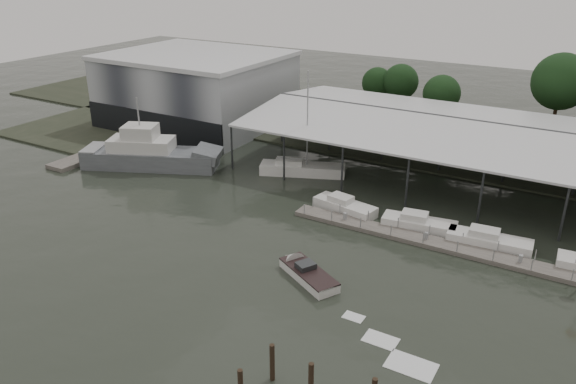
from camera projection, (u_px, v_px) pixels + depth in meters
The scene contains 13 objects.
ground at pixel (234, 251), 49.08m from camera, with size 200.00×200.00×0.00m, color #252B23.
land_strip_far at pixel (401, 130), 82.27m from camera, with size 140.00×30.00×0.30m.
land_strip_west at pixel (142, 112), 91.48m from camera, with size 20.00×40.00×0.30m.
storage_warehouse at pixel (197, 89), 83.78m from camera, with size 24.50×20.50×10.50m.
covered_boat_shed at pixel (510, 132), 60.87m from camera, with size 58.24×24.00×6.96m.
trawler_dock at pixel (111, 148), 74.09m from camera, with size 3.00×18.00×0.50m.
floating_dock at pixel (437, 244), 49.90m from camera, with size 28.00×2.00×1.40m.
grey_trawler at pixel (151, 154), 67.73m from camera, with size 16.97×10.76×8.84m.
white_sailboat at pixel (301, 169), 65.86m from camera, with size 10.13×6.19×12.39m.
speedboat_underway at pixel (305, 272), 45.15m from camera, with size 16.15×9.57×2.00m.
moored_cruiser_0 at pixel (344, 206), 56.29m from camera, with size 6.82×3.36×1.70m.
moored_cruiser_1 at pixel (418, 224), 52.67m from camera, with size 7.05×3.10×1.70m.
moored_cruiser_2 at pixel (488, 241), 49.56m from camera, with size 7.35×2.77×1.70m.
Camera 1 is at (26.00, -34.66, 24.10)m, focal length 35.00 mm.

